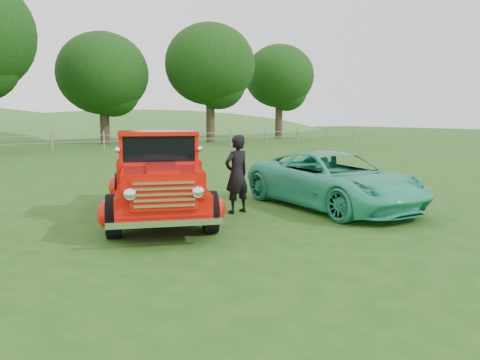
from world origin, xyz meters
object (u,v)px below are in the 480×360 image
tree_near_east (103,74)px  man (237,174)px  tree_mid_east (210,65)px  red_pickup (159,179)px  tree_far_east (279,76)px  teal_sedan (333,180)px

tree_near_east → man: (-4.66, -27.33, -4.41)m
tree_mid_east → red_pickup: bearing=-119.8°
red_pickup → man: (1.60, -0.44, 0.05)m
tree_far_east → tree_mid_east: bearing=-161.6°
tree_mid_east → tree_far_east: (9.00, 3.00, -0.31)m
tree_near_east → teal_sedan: 28.44m
tree_near_east → red_pickup: 27.96m
tree_mid_east → tree_far_east: 9.49m
tree_mid_east → man: tree_mid_east is taller
tree_far_east → teal_sedan: tree_far_east is taller
man → tree_far_east: bearing=-136.9°
tree_mid_east → tree_far_east: tree_mid_east is taller
tree_near_east → tree_mid_east: (8.00, -2.00, 0.93)m
red_pickup → teal_sedan: bearing=3.6°
tree_mid_east → teal_sedan: 28.53m
tree_far_east → man: bearing=-127.4°
tree_near_east → man: tree_near_east is taller
tree_near_east → tree_mid_east: size_ratio=0.88×
tree_near_east → teal_sedan: size_ratio=1.83×
tree_far_east → red_pickup: 36.66m
tree_near_east → tree_far_east: size_ratio=0.94×
tree_near_east → tree_far_east: bearing=3.4°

